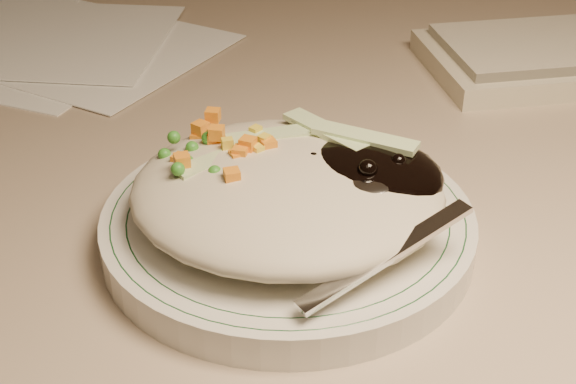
# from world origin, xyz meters

# --- Properties ---
(desk) EXTENTS (1.40, 0.70, 0.74)m
(desk) POSITION_xyz_m (0.00, 1.38, 0.54)
(desk) COLOR gray
(desk) RESTS_ON ground
(plate) EXTENTS (0.23, 0.23, 0.02)m
(plate) POSITION_xyz_m (-0.05, 1.20, 0.75)
(plate) COLOR silver
(plate) RESTS_ON desk
(plate_rim) EXTENTS (0.22, 0.22, 0.00)m
(plate_rim) POSITION_xyz_m (-0.05, 1.20, 0.76)
(plate_rim) COLOR #144723
(plate_rim) RESTS_ON plate
(meal) EXTENTS (0.20, 0.19, 0.05)m
(meal) POSITION_xyz_m (-0.04, 1.20, 0.78)
(meal) COLOR #B2AA91
(meal) RESTS_ON plate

